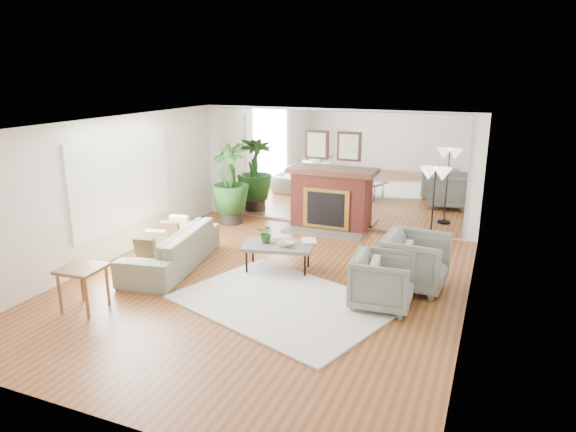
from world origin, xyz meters
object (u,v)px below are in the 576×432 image
at_px(sofa, 171,248).
at_px(potted_ficus, 230,181).
at_px(fireplace, 329,198).
at_px(coffee_table, 278,246).
at_px(armchair_back, 415,262).
at_px(side_table, 82,274).
at_px(armchair_front, 383,281).
at_px(floor_lamp, 435,181).

distance_m(sofa, potted_ficus, 2.79).
distance_m(fireplace, potted_ficus, 2.19).
xyz_separation_m(coffee_table, armchair_back, (2.23, 0.16, 0.00)).
xyz_separation_m(fireplace, coffee_table, (-0.04, -2.59, -0.23)).
distance_m(armchair_back, potted_ficus, 4.79).
xyz_separation_m(fireplace, side_table, (-1.98, -4.97, -0.13)).
relative_size(sofa, armchair_front, 2.69).
bearing_deg(sofa, armchair_front, 77.88).
xyz_separation_m(sofa, floor_lamp, (4.03, 2.13, 1.07)).
bearing_deg(fireplace, armchair_back, -47.99).
height_order(coffee_table, floor_lamp, floor_lamp).
bearing_deg(armchair_back, potted_ficus, 68.59).
xyz_separation_m(armchair_back, side_table, (-4.17, -2.54, 0.10)).
xyz_separation_m(side_table, potted_ficus, (-0.15, 4.55, 0.40)).
xyz_separation_m(fireplace, armchair_back, (2.19, -2.43, -0.23)).
relative_size(armchair_front, potted_ficus, 0.49).
xyz_separation_m(armchair_front, potted_ficus, (-4.00, 2.86, 0.55)).
bearing_deg(coffee_table, floor_lamp, 35.12).
distance_m(fireplace, floor_lamp, 2.55).
bearing_deg(armchair_back, floor_lamp, 1.91).
bearing_deg(side_table, potted_ficus, 91.93).
bearing_deg(sofa, armchair_back, 90.11).
bearing_deg(sofa, side_table, -15.20).
xyz_separation_m(fireplace, armchair_front, (1.88, -3.28, -0.27)).
bearing_deg(coffee_table, side_table, -129.12).
bearing_deg(sofa, potted_ficus, 177.17).
distance_m(coffee_table, armchair_back, 2.24).
distance_m(sofa, armchair_back, 4.05).
relative_size(fireplace, armchair_front, 2.40).
relative_size(armchair_back, floor_lamp, 0.57).
bearing_deg(coffee_table, sofa, -163.08).
relative_size(fireplace, potted_ficus, 1.17).
xyz_separation_m(fireplace, sofa, (-1.80, -3.12, -0.32)).
relative_size(coffee_table, sofa, 0.56).
height_order(sofa, potted_ficus, potted_ficus).
height_order(coffee_table, sofa, sofa).
height_order(coffee_table, armchair_back, armchair_back).
height_order(coffee_table, side_table, side_table).
height_order(sofa, armchair_front, armchair_front).
bearing_deg(floor_lamp, sofa, -152.11).
distance_m(fireplace, armchair_front, 3.79).
xyz_separation_m(sofa, armchair_back, (3.99, 0.69, 0.09)).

